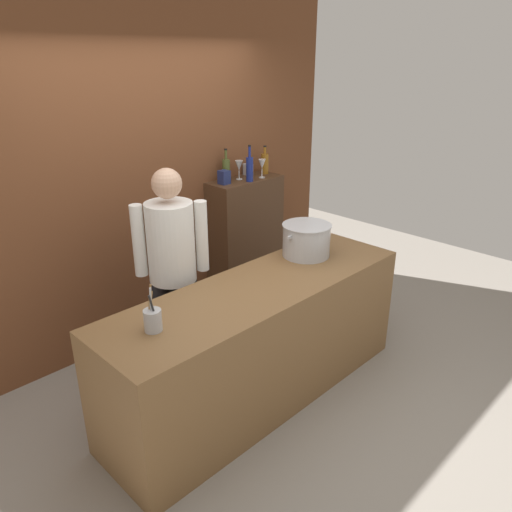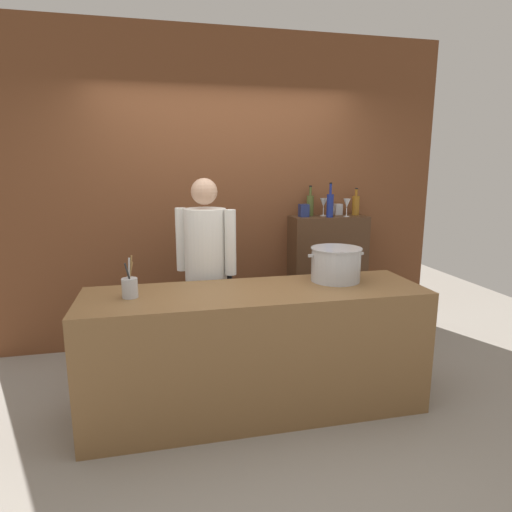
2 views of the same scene
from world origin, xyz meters
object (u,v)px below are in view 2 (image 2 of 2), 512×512
at_px(spice_tin_navy, 304,210).
at_px(chef, 206,264).
at_px(stockpot_large, 336,264).
at_px(wine_glass_tall, 324,203).
at_px(utensil_crock, 130,287).
at_px(wine_bottle_olive, 310,205).
at_px(wine_glass_short, 347,204).
at_px(wine_bottle_amber, 356,205).
at_px(wine_bottle_cobalt, 330,205).
at_px(spice_tin_silver, 338,209).

bearing_deg(spice_tin_navy, chef, -150.62).
xyz_separation_m(stockpot_large, wine_glass_tall, (0.32, 1.10, 0.36)).
distance_m(utensil_crock, spice_tin_navy, 2.01).
xyz_separation_m(wine_bottle_olive, spice_tin_navy, (-0.09, -0.07, -0.05)).
relative_size(wine_glass_short, spice_tin_navy, 1.43).
bearing_deg(wine_glass_tall, chef, -153.90).
relative_size(wine_glass_tall, wine_glass_short, 1.01).
bearing_deg(spice_tin_navy, wine_glass_short, -9.81).
height_order(wine_bottle_amber, wine_glass_short, wine_bottle_amber).
height_order(stockpot_large, wine_glass_tall, wine_glass_tall).
bearing_deg(utensil_crock, wine_glass_tall, 33.48).
distance_m(wine_bottle_cobalt, wine_glass_short, 0.18).
distance_m(chef, wine_bottle_cobalt, 1.42).
bearing_deg(wine_glass_tall, utensil_crock, -146.52).
bearing_deg(spice_tin_navy, utensil_crock, -143.80).
distance_m(utensil_crock, wine_bottle_olive, 2.13).
bearing_deg(wine_glass_short, stockpot_large, -117.81).
xyz_separation_m(chef, utensil_crock, (-0.57, -0.59, 0.01)).
bearing_deg(spice_tin_silver, wine_bottle_amber, -25.75).
xyz_separation_m(wine_bottle_amber, wine_glass_tall, (-0.35, 0.00, 0.02)).
height_order(utensil_crock, wine_glass_short, wine_glass_short).
height_order(spice_tin_silver, spice_tin_navy, spice_tin_navy).
bearing_deg(chef, stockpot_large, -174.99).
bearing_deg(wine_bottle_amber, wine_bottle_cobalt, -159.86).
bearing_deg(wine_bottle_cobalt, wine_glass_short, 6.21).
relative_size(wine_bottle_olive, spice_tin_silver, 2.71).
relative_size(stockpot_large, wine_bottle_olive, 1.46).
relative_size(wine_bottle_cobalt, spice_tin_silver, 3.01).
xyz_separation_m(wine_bottle_olive, wine_glass_short, (0.33, -0.14, 0.01)).
bearing_deg(wine_bottle_amber, wine_glass_short, -145.12).
distance_m(stockpot_large, wine_bottle_amber, 1.33).
distance_m(chef, stockpot_large, 1.05).
distance_m(chef, wine_glass_tall, 1.45).
relative_size(stockpot_large, wine_glass_tall, 2.46).
bearing_deg(wine_glass_tall, spice_tin_navy, -171.89).
relative_size(utensil_crock, wine_glass_tall, 1.56).
height_order(chef, stockpot_large, chef).
bearing_deg(spice_tin_silver, stockpot_large, -113.59).
xyz_separation_m(wine_glass_tall, spice_tin_navy, (-0.22, -0.03, -0.06)).
height_order(utensil_crock, spice_tin_navy, spice_tin_navy).
distance_m(stockpot_large, wine_glass_short, 1.18).
bearing_deg(wine_bottle_amber, chef, -159.12).
bearing_deg(utensil_crock, spice_tin_silver, 32.43).
relative_size(utensil_crock, wine_bottle_cobalt, 0.83).
distance_m(wine_bottle_olive, spice_tin_navy, 0.12).
distance_m(wine_bottle_amber, spice_tin_silver, 0.18).
relative_size(wine_bottle_cobalt, spice_tin_navy, 2.70).
height_order(wine_glass_short, spice_tin_navy, wine_glass_short).
xyz_separation_m(utensil_crock, wine_glass_tall, (1.81, 1.20, 0.42)).
bearing_deg(stockpot_large, utensil_crock, -176.04).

